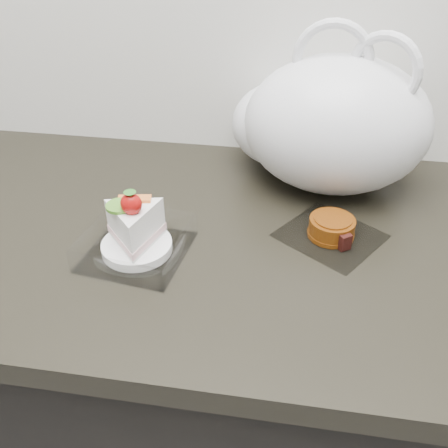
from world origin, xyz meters
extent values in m
cube|color=black|center=(0.00, 1.69, 0.43)|extent=(2.00, 0.60, 0.86)
cube|color=black|center=(0.00, 1.69, 0.88)|extent=(2.04, 0.64, 0.04)
cube|color=white|center=(-0.14, 1.61, 0.90)|extent=(0.17, 0.17, 0.00)
cylinder|color=white|center=(-0.14, 1.61, 0.91)|extent=(0.11, 0.11, 0.02)
ellipsoid|color=red|center=(-0.13, 1.60, 1.00)|extent=(0.03, 0.03, 0.03)
cone|color=#2D7223|center=(-0.13, 1.60, 1.01)|extent=(0.02, 0.02, 0.01)
cylinder|color=#519A2C|center=(-0.16, 1.61, 0.99)|extent=(0.04, 0.04, 0.01)
cube|color=orange|center=(-0.14, 1.63, 0.99)|extent=(0.05, 0.03, 0.01)
cube|color=white|center=(0.17, 1.70, 0.90)|extent=(0.20, 0.20, 0.00)
cylinder|color=brown|center=(0.17, 1.70, 0.92)|extent=(0.10, 0.10, 0.03)
cylinder|color=brown|center=(0.17, 1.70, 0.90)|extent=(0.10, 0.10, 0.01)
cylinder|color=brown|center=(0.17, 1.70, 0.93)|extent=(0.08, 0.08, 0.00)
cube|color=black|center=(0.18, 1.67, 0.92)|extent=(0.03, 0.03, 0.03)
ellipsoid|color=white|center=(0.16, 1.87, 1.02)|extent=(0.39, 0.34, 0.25)
ellipsoid|color=white|center=(0.07, 1.92, 1.00)|extent=(0.23, 0.22, 0.16)
torus|color=white|center=(0.14, 1.87, 1.14)|extent=(0.14, 0.03, 0.14)
torus|color=white|center=(0.23, 1.85, 1.13)|extent=(0.12, 0.07, 0.12)
camera|label=1|loc=(0.10, 1.02, 1.39)|focal=40.00mm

